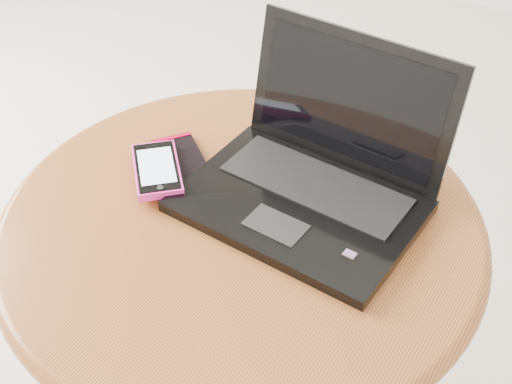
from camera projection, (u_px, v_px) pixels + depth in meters
The scene contains 4 objects.
table at pixel (242, 274), 1.07m from camera, with size 0.70×0.70×0.55m.
laptop at pixel (314, 175), 1.00m from camera, with size 0.34×0.29×0.21m.
phone_black at pixel (182, 161), 1.08m from camera, with size 0.14×0.13×0.01m.
phone_pink at pixel (157, 169), 1.05m from camera, with size 0.13×0.13×0.01m.
Camera 1 is at (0.49, -0.62, 1.23)m, focal length 49.27 mm.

